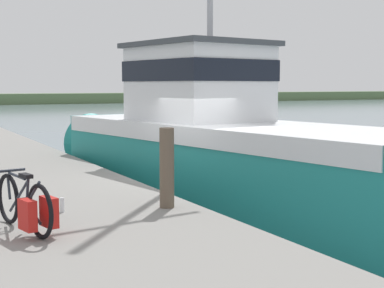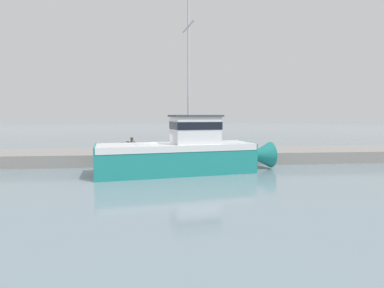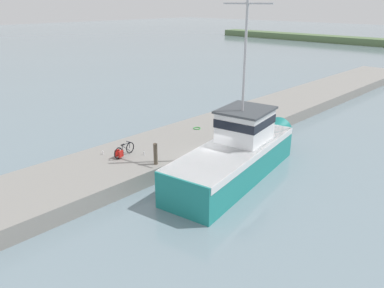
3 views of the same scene
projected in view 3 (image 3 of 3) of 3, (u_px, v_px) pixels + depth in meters
name	position (u px, v px, depth m)	size (l,w,h in m)	color
ground_plane	(212.00, 173.00, 22.09)	(320.00, 320.00, 0.00)	gray
dock_pier	(167.00, 149.00, 24.47)	(5.30, 80.00, 0.90)	gray
fishing_boat_main	(239.00, 151.00, 21.47)	(4.80, 12.23, 11.25)	teal
bicycle_touring	(123.00, 151.00, 21.95)	(0.63, 1.68, 0.76)	black
mooring_post	(156.00, 154.00, 20.84)	(0.22, 0.22, 1.23)	brown
hose_coil	(197.00, 128.00, 26.89)	(0.52, 0.52, 0.05)	green
water_bottle_on_curb	(144.00, 153.00, 22.28)	(0.07, 0.07, 0.22)	silver
water_bottle_by_bike	(103.00, 153.00, 22.37)	(0.07, 0.07, 0.22)	silver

